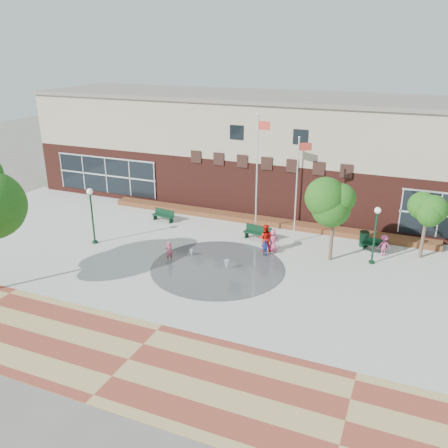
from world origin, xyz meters
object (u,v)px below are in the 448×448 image
at_px(bench_left, 163,218).
at_px(child_splash, 169,251).
at_px(flagpole_right, 297,185).
at_px(trash_can, 364,239).
at_px(flagpole_left, 258,170).

distance_m(bench_left, child_splash, 7.39).
xyz_separation_m(bench_left, child_splash, (3.98, -6.21, 0.35)).
distance_m(flagpole_right, child_splash, 9.68).
bearing_deg(trash_can, bench_left, -176.26).
xyz_separation_m(flagpole_left, flagpole_right, (2.96, -0.29, -0.69)).
bearing_deg(trash_can, child_splash, -147.45).
height_order(flagpole_right, bench_left, flagpole_right).
relative_size(flagpole_left, bench_left, 4.57).
height_order(bench_left, child_splash, child_splash).
bearing_deg(bench_left, trash_can, 11.77).
relative_size(flagpole_right, bench_left, 3.91).
height_order(flagpole_left, child_splash, flagpole_left).
relative_size(flagpole_left, flagpole_right, 1.17).
relative_size(flagpole_right, trash_can, 6.91).
distance_m(flagpole_left, bench_left, 8.97).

